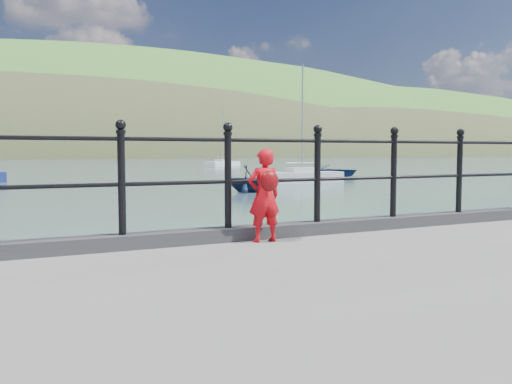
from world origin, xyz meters
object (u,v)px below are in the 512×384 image
launch_blue (327,171)px  sailboat_near (302,177)px  child (264,195)px  launch_navy (249,179)px  railing (275,168)px  sailboat_far (223,164)px

launch_blue → sailboat_near: size_ratio=0.62×
child → launch_navy: (8.89, 19.01, -0.85)m
railing → launch_navy: size_ratio=7.03×
sailboat_near → launch_navy: bearing=-140.1°
railing → child: size_ratio=17.28×
sailboat_near → sailboat_far: (11.18, 39.99, 0.00)m
child → launch_blue: size_ratio=0.21×
launch_navy → sailboat_far: sailboat_far is taller
launch_blue → launch_navy: bearing=-176.9°
child → sailboat_near: bearing=-119.4°
launch_blue → sailboat_far: bearing=40.8°
sailboat_near → launch_blue: bearing=42.4°
railing → launch_navy: (8.62, 18.75, -1.15)m
railing → sailboat_far: 70.13m
sailboat_near → sailboat_far: 41.52m
railing → sailboat_near: 29.31m
launch_blue → sailboat_near: 7.88m
sailboat_far → launch_blue: bearing=-133.9°
child → sailboat_near: 29.66m
sailboat_near → child: bearing=-124.1°
railing → sailboat_far: sailboat_far is taller
launch_navy → sailboat_near: sailboat_near is taller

